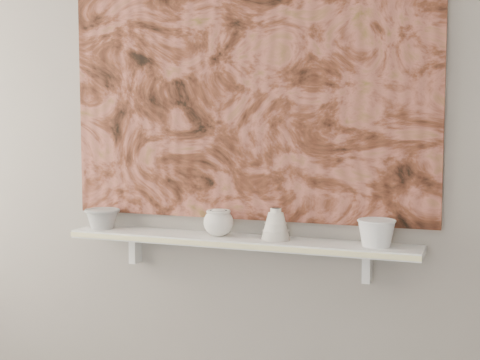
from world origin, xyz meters
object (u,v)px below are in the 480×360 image
at_px(shelf, 238,241).
at_px(bell_vessel, 276,224).
at_px(bowl_grey, 102,218).
at_px(bowl_white, 376,233).
at_px(cup_cream, 218,222).
at_px(painting, 245,80).

distance_m(shelf, bell_vessel, 0.17).
xyz_separation_m(bowl_grey, bell_vessel, (0.76, 0.00, 0.02)).
distance_m(shelf, bowl_white, 0.54).
relative_size(shelf, bowl_grey, 9.46).
bearing_deg(shelf, bell_vessel, 0.00).
xyz_separation_m(shelf, cup_cream, (-0.08, 0.00, 0.07)).
bearing_deg(shelf, painting, 90.00).
bearing_deg(shelf, bowl_white, 0.00).
height_order(shelf, painting, painting).
relative_size(cup_cream, bell_vessel, 0.97).
bearing_deg(bowl_grey, painting, 7.54).
height_order(shelf, bell_vessel, bell_vessel).
bearing_deg(painting, shelf, -90.00).
distance_m(shelf, cup_cream, 0.11).
bearing_deg(shelf, bowl_grey, 180.00).
xyz_separation_m(painting, bowl_grey, (-0.61, -0.08, -0.57)).
relative_size(painting, bowl_white, 10.84).
bearing_deg(cup_cream, bowl_white, 0.00).
relative_size(shelf, cup_cream, 11.86).
bearing_deg(cup_cream, painting, 44.38).
distance_m(bowl_grey, bell_vessel, 0.76).
relative_size(bell_vessel, bowl_white, 0.88).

